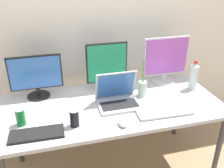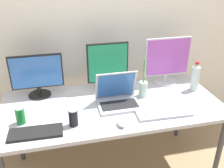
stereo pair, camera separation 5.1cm
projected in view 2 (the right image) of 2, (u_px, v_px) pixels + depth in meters
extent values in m
cube|color=silver|center=(97.00, 20.00, 2.33)|extent=(7.00, 0.08, 2.60)
cylinder|color=#424247|center=(219.00, 152.00, 2.09)|extent=(0.04, 0.04, 0.71)
cylinder|color=#424247|center=(18.00, 130.00, 2.37)|extent=(0.04, 0.04, 0.71)
cylinder|color=#424247|center=(179.00, 108.00, 2.72)|extent=(0.04, 0.04, 0.71)
cube|color=#B7B7BC|center=(112.00, 105.00, 2.07)|extent=(1.80, 0.84, 0.03)
cylinder|color=black|center=(40.00, 95.00, 2.19)|extent=(0.19, 0.19, 0.01)
cylinder|color=black|center=(39.00, 91.00, 2.17)|extent=(0.03, 0.03, 0.07)
cube|color=black|center=(37.00, 72.00, 2.09)|extent=(0.44, 0.02, 0.30)
cube|color=#3366B2|center=(36.00, 72.00, 2.08)|extent=(0.41, 0.01, 0.27)
cylinder|color=black|center=(108.00, 88.00, 2.31)|extent=(0.20, 0.20, 0.01)
cylinder|color=black|center=(108.00, 84.00, 2.29)|extent=(0.03, 0.03, 0.06)
cube|color=black|center=(108.00, 63.00, 2.20)|extent=(0.37, 0.02, 0.36)
cube|color=#1E8C59|center=(108.00, 63.00, 2.19)|extent=(0.34, 0.01, 0.34)
cylinder|color=silver|center=(165.00, 82.00, 2.42)|extent=(0.22, 0.22, 0.01)
cylinder|color=silver|center=(165.00, 78.00, 2.40)|extent=(0.03, 0.03, 0.07)
cube|color=silver|center=(168.00, 57.00, 2.31)|extent=(0.44, 0.02, 0.36)
cube|color=#A54CB2|center=(168.00, 57.00, 2.30)|extent=(0.41, 0.01, 0.34)
cube|color=#B7B7BC|center=(119.00, 105.00, 2.03)|extent=(0.34, 0.26, 0.02)
cube|color=black|center=(119.00, 105.00, 2.00)|extent=(0.30, 0.14, 0.00)
cube|color=#B7B7BC|center=(116.00, 85.00, 2.05)|extent=(0.34, 0.08, 0.25)
cube|color=#3366B2|center=(116.00, 86.00, 2.04)|extent=(0.30, 0.07, 0.22)
cube|color=black|center=(36.00, 133.00, 1.70)|extent=(0.37, 0.15, 0.02)
cube|color=#B2B2B7|center=(164.00, 113.00, 1.91)|extent=(0.43, 0.15, 0.02)
ellipsoid|color=silver|center=(121.00, 123.00, 1.78)|extent=(0.06, 0.10, 0.04)
cylinder|color=silver|center=(195.00, 79.00, 2.24)|extent=(0.07, 0.07, 0.22)
cone|color=silver|center=(197.00, 65.00, 2.18)|extent=(0.07, 0.07, 0.03)
cylinder|color=red|center=(197.00, 63.00, 2.17)|extent=(0.03, 0.03, 0.02)
cylinder|color=#197F33|center=(20.00, 116.00, 1.79)|extent=(0.07, 0.07, 0.12)
cylinder|color=silver|center=(19.00, 108.00, 1.76)|extent=(0.06, 0.06, 0.00)
cylinder|color=black|center=(73.00, 118.00, 1.77)|extent=(0.07, 0.07, 0.12)
cylinder|color=silver|center=(73.00, 110.00, 1.74)|extent=(0.06, 0.06, 0.00)
cylinder|color=#B2D1B7|center=(143.00, 89.00, 2.15)|extent=(0.08, 0.08, 0.13)
cylinder|color=#519342|center=(144.00, 71.00, 2.08)|extent=(0.01, 0.01, 0.21)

